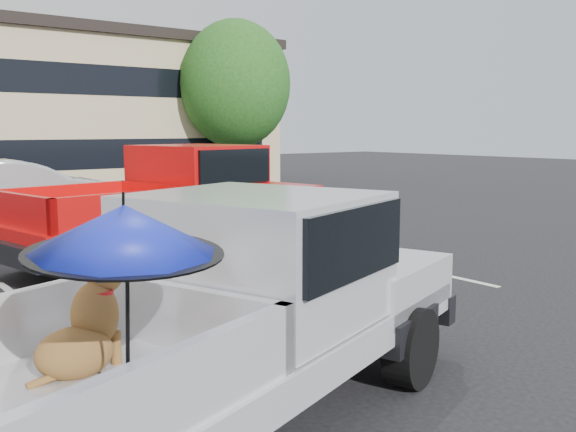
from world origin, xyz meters
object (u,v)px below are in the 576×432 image
silver_pickup (240,297)px  silver_sedan (20,193)px  tree_right (236,84)px  tree_back (89,87)px  red_pickup (190,196)px

silver_pickup → silver_sedan: silver_pickup is taller
tree_right → tree_back: bearing=110.6°
red_pickup → silver_sedan: bearing=92.8°
tree_back → red_pickup: size_ratio=1.06×
red_pickup → silver_pickup: bearing=-126.3°
silver_sedan → red_pickup: bearing=-166.3°
tree_right → silver_sedan: 11.76m
tree_right → red_pickup: size_ratio=1.01×
tree_right → red_pickup: 14.57m
silver_pickup → silver_sedan: size_ratio=1.20×
tree_back → red_pickup: bearing=-105.8°
red_pickup → silver_sedan: (-1.44, 6.14, -0.33)m
tree_back → red_pickup: 20.45m
tree_right → silver_sedan: (-9.95, -5.28, -3.38)m
tree_right → tree_back: size_ratio=0.95×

